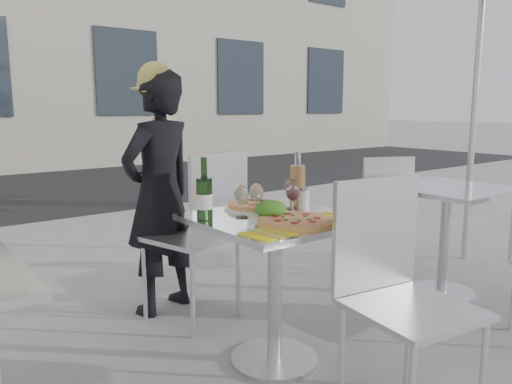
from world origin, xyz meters
TOP-DOWN VIEW (x-y plane):
  - ground at (0.00, 0.00)m, footprint 80.00×80.00m
  - street_asphalt at (0.00, 6.50)m, footprint 24.00×5.00m
  - main_table at (0.00, 0.00)m, footprint 0.72×0.72m
  - side_table_right at (1.50, 0.00)m, footprint 0.72×0.72m
  - chair_far at (-0.02, 0.62)m, footprint 0.57×0.58m
  - chair_near at (0.12, -0.61)m, footprint 0.51×0.52m
  - side_chair_rfar at (1.56, 0.60)m, footprint 0.55×0.55m
  - woman_diner at (-0.13, 0.95)m, footprint 0.62×0.49m
  - pedestrian_b at (1.40, 4.00)m, footprint 1.13×1.28m
  - pizza_near at (-0.01, -0.16)m, footprint 0.36×0.36m
  - pizza_far at (0.03, 0.21)m, footprint 0.31×0.31m
  - salad_plate at (-0.03, -0.01)m, footprint 0.22×0.22m
  - wine_bottle at (-0.31, 0.14)m, footprint 0.07×0.08m
  - carafe at (0.25, 0.12)m, footprint 0.08×0.08m
  - sugar_shaker at (0.26, 0.08)m, footprint 0.06×0.06m
  - wineglass_white_a at (-0.14, 0.08)m, footprint 0.07×0.07m
  - wineglass_white_b at (-0.05, 0.08)m, footprint 0.07×0.07m
  - wineglass_red_a at (0.08, -0.04)m, footprint 0.07×0.07m
  - wineglass_red_b at (0.19, 0.10)m, footprint 0.07×0.07m
  - napkin_left at (-0.24, -0.24)m, footprint 0.20×0.20m
  - napkin_right at (0.27, -0.18)m, footprint 0.20×0.20m

SIDE VIEW (x-z plane):
  - ground at x=0.00m, z-range 0.00..0.00m
  - street_asphalt at x=0.00m, z-range 0.00..0.00m
  - side_chair_rfar at x=1.56m, z-range 0.08..0.99m
  - main_table at x=0.00m, z-range 0.16..0.91m
  - side_table_right at x=1.50m, z-range 0.16..0.91m
  - chair_near at x=0.12m, z-range 0.09..1.07m
  - chair_far at x=-0.02m, z-range 0.09..1.12m
  - woman_diner at x=-0.13m, z-range 0.00..1.49m
  - napkin_left at x=-0.24m, z-range 0.75..0.76m
  - napkin_right at x=0.27m, z-range 0.75..0.76m
  - pizza_near at x=-0.01m, z-range 0.75..0.77m
  - pizza_far at x=0.03m, z-range 0.75..0.78m
  - salad_plate at x=-0.03m, z-range 0.74..0.83m
  - sugar_shaker at x=0.26m, z-range 0.75..0.86m
  - pedestrian_b at x=1.40m, z-range 0.00..1.71m
  - wineglass_white_a at x=-0.14m, z-range 0.78..0.94m
  - wineglass_white_b at x=-0.05m, z-range 0.78..0.94m
  - wineglass_red_a at x=0.08m, z-range 0.78..0.94m
  - wineglass_red_b at x=0.19m, z-range 0.78..0.94m
  - wine_bottle at x=-0.31m, z-range 0.72..1.01m
  - carafe at x=0.25m, z-range 0.72..1.01m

